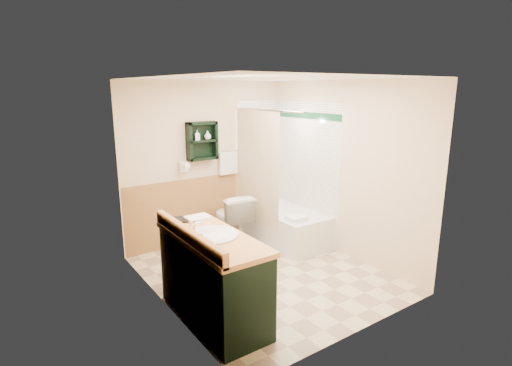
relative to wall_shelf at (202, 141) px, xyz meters
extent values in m
plane|color=beige|center=(0.10, -1.41, -1.55)|extent=(3.00, 3.00, 0.00)
cube|color=beige|center=(0.10, 0.11, -0.35)|extent=(2.60, 0.04, 2.40)
cube|color=beige|center=(-1.22, -1.41, -0.35)|extent=(0.04, 3.00, 2.40)
cube|color=beige|center=(1.42, -1.41, -0.35)|extent=(0.04, 3.00, 2.40)
cube|color=white|center=(0.10, -1.41, 0.87)|extent=(2.60, 3.00, 0.04)
cube|color=black|center=(0.00, 0.00, 0.00)|extent=(0.45, 0.15, 0.55)
cylinder|color=silver|center=(0.63, -0.66, 0.45)|extent=(0.03, 1.60, 0.03)
cube|color=black|center=(-0.89, -1.90, -1.10)|extent=(0.59, 1.41, 0.89)
cube|color=silver|center=(1.03, -0.61, -1.30)|extent=(0.74, 1.50, 0.49)
imported|color=silver|center=(0.27, -0.33, -1.16)|extent=(0.55, 0.86, 0.79)
cube|color=white|center=(-0.79, -1.40, -0.64)|extent=(0.25, 0.20, 0.04)
imported|color=black|center=(-1.06, -1.31, -0.55)|extent=(0.16, 0.03, 0.22)
cube|color=white|center=(0.85, -1.13, -1.02)|extent=(0.26, 0.22, 0.07)
imported|color=silver|center=(-0.08, -0.01, 0.05)|extent=(0.10, 0.16, 0.07)
imported|color=silver|center=(0.09, -0.01, 0.06)|extent=(0.13, 0.15, 0.10)
camera|label=1|loc=(-2.63, -5.15, 0.74)|focal=28.00mm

